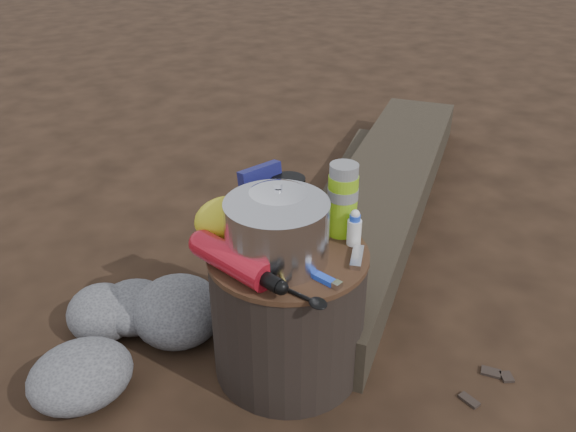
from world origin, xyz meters
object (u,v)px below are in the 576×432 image
log_main (382,194)px  camping_pot (278,217)px  stump (288,311)px  travel_mug (289,200)px  thermos (343,200)px  fuel_bottle (232,260)px

log_main → camping_pot: bearing=-95.4°
stump → travel_mug: 0.30m
log_main → camping_pot: 1.02m
thermos → travel_mug: size_ratio=1.54×
camping_pot → thermos: thermos is taller
log_main → thermos: size_ratio=10.30×
camping_pot → fuel_bottle: (-0.15, -0.05, -0.05)m
fuel_bottle → travel_mug: 0.29m
camping_pot → travel_mug: size_ratio=1.33×
thermos → log_main: bearing=41.2°
camping_pot → stump: bearing=-82.8°
stump → log_main: bearing=34.9°
stump → thermos: size_ratio=2.09×
stump → travel_mug: size_ratio=3.22×
log_main → thermos: (-0.62, -0.54, 0.39)m
stump → travel_mug: (0.09, 0.14, 0.25)m
stump → camping_pot: camping_pot is taller
camping_pot → fuel_bottle: bearing=-163.5°
stump → camping_pot: bearing=97.2°
stump → fuel_bottle: size_ratio=1.42×
stump → log_main: size_ratio=0.20×
fuel_bottle → log_main: bearing=15.0°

